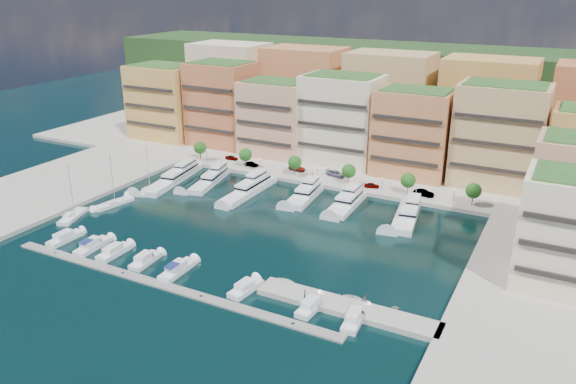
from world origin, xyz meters
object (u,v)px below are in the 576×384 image
(cruiser_2, at_px, (114,252))
(tender_1, at_px, (340,296))
(tree_2, at_px, (295,163))
(yacht_0, at_px, (176,176))
(cruiser_0, at_px, (65,238))
(cruiser_8, at_px, (311,307))
(car_2, at_px, (297,168))
(car_4, at_px, (372,185))
(car_0, at_px, (232,158))
(tree_3, at_px, (349,171))
(person_1, at_px, (365,299))
(sailboat_0, at_px, (73,217))
(lamppost_2, at_px, (318,172))
(yacht_5, at_px, (407,214))
(lamppost_1, at_px, (259,163))
(yacht_4, at_px, (347,202))
(car_5, at_px, (424,193))
(cruiser_6, at_px, (246,289))
(cruiser_9, at_px, (354,319))
(tree_4, at_px, (408,180))
(tender_2, at_px, (353,298))
(sailboat_2, at_px, (149,191))
(cruiser_1, at_px, (92,246))
(yacht_1, at_px, (211,179))
(sailboat_1, at_px, (114,204))
(tree_1, at_px, (245,155))
(person_0, at_px, (305,294))
(cruiser_4, at_px, (178,270))
(yacht_3, at_px, (306,194))
(tender_0, at_px, (283,281))
(tree_0, at_px, (200,148))
(lamppost_3, at_px, (382,183))
(tender_3, at_px, (395,307))
(car_1, at_px, (251,164))
(cruiser_3, at_px, (145,261))
(car_3, at_px, (336,174))
(lamppost_4, at_px, (454,195))

(cruiser_2, distance_m, tender_1, 47.12)
(tree_2, height_order, yacht_0, tree_2)
(cruiser_0, height_order, cruiser_8, same)
(car_2, height_order, car_4, car_2)
(yacht_0, bearing_deg, car_0, 76.43)
(tree_3, xyz_separation_m, person_1, (24.42, -53.50, -2.89))
(sailboat_0, bearing_deg, lamppost_2, 48.32)
(cruiser_2, relative_size, tender_1, 4.91)
(yacht_5, bearing_deg, lamppost_1, 166.86)
(yacht_4, xyz_separation_m, car_5, (15.33, 12.99, 0.75))
(lamppost_2, bearing_deg, cruiser_6, -78.11)
(lamppost_2, height_order, cruiser_9, lamppost_2)
(tree_4, height_order, tender_2, tree_4)
(cruiser_0, relative_size, sailboat_2, 0.63)
(tender_2, bearing_deg, car_0, 40.79)
(sailboat_2, xyz_separation_m, car_0, (5.43, 31.26, 1.35))
(yacht_0, distance_m, tender_2, 75.30)
(tender_1, bearing_deg, person_1, -117.82)
(person_1, bearing_deg, cruiser_1, 2.23)
(yacht_1, distance_m, cruiser_1, 44.59)
(car_4, height_order, person_1, person_1)
(sailboat_1, bearing_deg, yacht_4, 26.72)
(car_0, bearing_deg, yacht_1, -168.67)
(yacht_0, distance_m, car_0, 21.11)
(tree_1, distance_m, person_0, 73.73)
(yacht_5, distance_m, cruiser_8, 45.20)
(cruiser_2, bearing_deg, cruiser_4, -0.12)
(yacht_3, xyz_separation_m, sailboat_0, (-42.50, -36.68, -0.90))
(cruiser_9, bearing_deg, car_4, 107.08)
(tender_0, bearing_deg, car_0, 27.37)
(tree_1, relative_size, sailboat_1, 0.43)
(tender_2, bearing_deg, tree_0, 46.55)
(tender_2, xyz_separation_m, person_0, (-6.94, -4.78, 1.44))
(lamppost_3, distance_m, cruiser_9, 57.71)
(cruiser_9, height_order, sailboat_0, sailboat_0)
(cruiser_2, xyz_separation_m, cruiser_9, (51.72, -0.00, -0.00))
(car_2, bearing_deg, cruiser_4, -161.78)
(cruiser_0, bearing_deg, sailboat_2, 96.92)
(tender_3, bearing_deg, tree_0, 36.44)
(cruiser_2, xyz_separation_m, car_1, (-3.53, 59.37, 1.13))
(yacht_5, bearing_deg, sailboat_2, -167.72)
(cruiser_6, relative_size, person_0, 4.67)
(cruiser_3, height_order, car_2, car_2)
(tree_0, xyz_separation_m, car_4, (54.40, 0.51, -3.08))
(cruiser_6, xyz_separation_m, car_5, (16.27, 58.76, 1.29))
(tender_0, xyz_separation_m, car_3, (-14.00, 56.97, 1.42))
(lamppost_4, distance_m, tender_2, 50.29)
(tree_0, xyz_separation_m, tree_1, (16.00, 0.00, 0.00))
(car_4, bearing_deg, person_1, -179.96)
(yacht_3, height_order, sailboat_2, sailboat_2)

